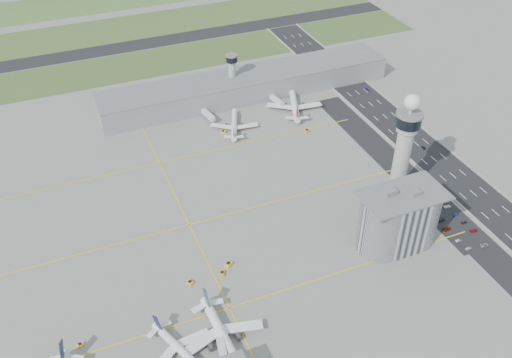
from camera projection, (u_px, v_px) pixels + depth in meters
name	position (u px, v px, depth m)	size (l,w,h in m)	color
ground	(283.00, 241.00, 288.50)	(1000.00, 1000.00, 0.00)	gray
grass_strip_0	(139.00, 65.00, 447.39)	(480.00, 50.00, 0.08)	#405227
grass_strip_1	(119.00, 30.00, 502.40)	(480.00, 60.00, 0.08)	#475D2C
grass_strip_2	(103.00, 0.00, 561.08)	(480.00, 70.00, 0.08)	#45612E
runway	(129.00, 46.00, 474.52)	(480.00, 22.00, 0.10)	black
highway	(466.00, 187.00, 323.69)	(28.00, 500.00, 0.10)	black
barrier_left	(446.00, 192.00, 319.07)	(0.60, 500.00, 1.20)	#9E9E99
barrier_right	(486.00, 181.00, 327.65)	(0.60, 500.00, 1.20)	#9E9E99
landside_road	(441.00, 209.00, 308.71)	(18.00, 260.00, 0.08)	black
parking_lot	(452.00, 223.00, 299.29)	(20.00, 44.00, 0.10)	black
taxiway_line_h_0	(229.00, 308.00, 254.24)	(260.00, 0.60, 0.01)	yellow
taxiway_line_h_1	(189.00, 225.00, 298.25)	(260.00, 0.60, 0.01)	yellow
taxiway_line_h_2	(159.00, 163.00, 342.26)	(260.00, 0.60, 0.01)	yellow
taxiway_line_v	(189.00, 225.00, 298.25)	(0.60, 260.00, 0.01)	yellow
control_tower	(404.00, 145.00, 295.16)	(14.00, 14.00, 64.50)	#ADAAA5
secondary_tower	(232.00, 72.00, 396.30)	(8.60, 8.60, 31.90)	#ADAAA5
admin_building	(399.00, 219.00, 279.00)	(42.00, 24.00, 33.50)	#B2B2B7
terminal_pier	(247.00, 85.00, 404.52)	(210.00, 32.00, 15.80)	gray
airplane_near_b	(180.00, 347.00, 231.97)	(35.17, 29.89, 9.85)	white
airplane_near_c	(223.00, 333.00, 236.17)	(43.35, 36.85, 12.14)	white
airplane_far_a	(234.00, 121.00, 370.60)	(36.94, 31.40, 10.34)	white
airplane_far_b	(294.00, 100.00, 390.11)	(45.19, 38.41, 12.65)	white
jet_bridge_far_0	(203.00, 112.00, 384.21)	(14.00, 3.00, 5.70)	silver
jet_bridge_far_1	(271.00, 98.00, 399.52)	(14.00, 3.00, 5.70)	silver
tug_0	(80.00, 345.00, 237.69)	(1.91, 2.78, 1.62)	yellow
tug_1	(190.00, 282.00, 265.22)	(2.08, 3.03, 1.76)	gold
tug_2	(222.00, 273.00, 269.85)	(2.18, 3.17, 1.84)	orange
tug_3	(228.00, 264.00, 274.32)	(2.48, 3.61, 2.10)	yellow
tug_4	(223.00, 132.00, 368.26)	(2.17, 3.16, 1.84)	yellow
tug_5	(307.00, 131.00, 369.39)	(2.28, 3.32, 1.93)	orange
car_lot_0	(468.00, 248.00, 283.52)	(1.48, 3.67, 1.25)	silver
car_lot_1	(459.00, 240.00, 288.03)	(1.36, 3.89, 1.28)	slate
car_lot_2	(447.00, 229.00, 294.95)	(2.17, 4.70, 1.31)	maroon
car_lot_3	(441.00, 220.00, 300.41)	(1.80, 4.43, 1.29)	#2A292D
car_lot_4	(432.00, 214.00, 304.51)	(1.28, 3.18, 1.08)	navy
car_lot_5	(428.00, 206.00, 309.32)	(1.37, 3.94, 1.30)	white
car_lot_6	(485.00, 245.00, 285.34)	(2.17, 4.70, 1.31)	gray
car_lot_7	(474.00, 230.00, 293.90)	(1.80, 4.44, 1.29)	maroon
car_lot_8	(464.00, 222.00, 298.99)	(1.34, 3.34, 1.14)	#24232C
car_lot_9	(456.00, 214.00, 304.11)	(1.26, 3.62, 1.19)	navy
car_lot_10	(447.00, 207.00, 309.19)	(1.97, 4.28, 1.19)	white
car_lot_11	(438.00, 198.00, 314.88)	(1.66, 4.08, 1.18)	#9AA2AE
car_hw_1	(424.00, 148.00, 354.25)	(1.23, 3.53, 1.16)	black
car_hw_2	(367.00, 89.00, 414.23)	(1.91, 4.15, 1.15)	navy
car_hw_4	(311.00, 59.00, 454.52)	(1.38, 3.44, 1.17)	#9B9C9F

